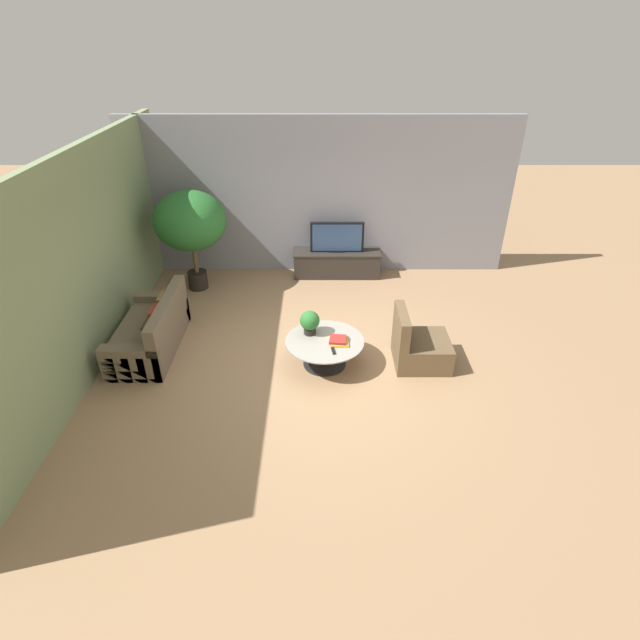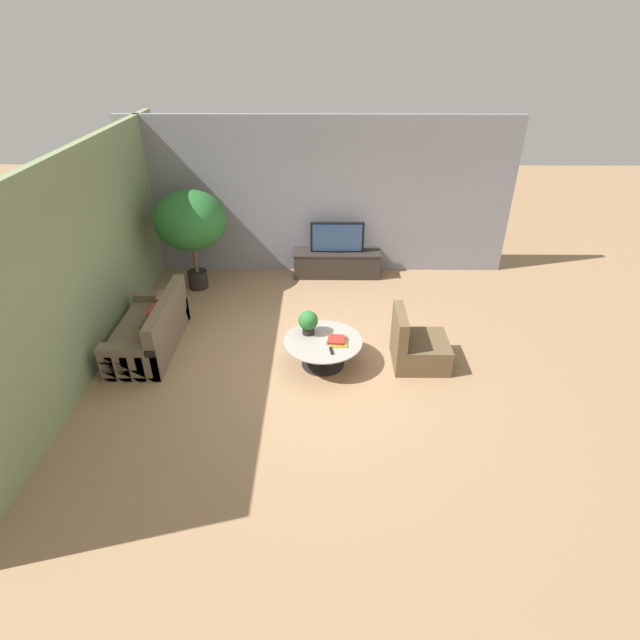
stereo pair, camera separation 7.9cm
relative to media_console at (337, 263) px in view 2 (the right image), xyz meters
name	(u,v)px [view 2 (the right image)]	position (x,y,z in m)	size (l,w,h in m)	color
ground_plane	(317,359)	(-0.36, -2.94, -0.27)	(24.00, 24.00, 0.00)	#9E7A56
back_wall_stone	(319,197)	(-0.36, 0.32, 1.23)	(7.40, 0.12, 3.00)	gray
side_wall_left	(84,262)	(-3.62, -2.74, 1.23)	(0.12, 7.40, 3.00)	gray
media_console	(337,263)	(0.00, 0.00, 0.00)	(1.72, 0.50, 0.51)	#2D2823
television	(337,237)	(0.00, 0.00, 0.54)	(1.04, 0.13, 0.60)	black
coffee_table	(323,347)	(-0.26, -3.06, 0.03)	(1.15, 1.15, 0.42)	black
couch_by_wall	(151,331)	(-2.93, -2.63, 0.02)	(0.84, 1.78, 0.84)	brown
armchair_wicker	(417,347)	(1.12, -3.01, 0.01)	(0.80, 0.76, 0.86)	brown
potted_palm_tall	(190,222)	(-2.66, -0.56, 1.05)	(1.29, 1.29, 1.87)	black
potted_plant_tabletop	(308,322)	(-0.48, -2.87, 0.36)	(0.29, 0.29, 0.37)	black
book_stack	(337,340)	(-0.06, -3.11, 0.19)	(0.28, 0.31, 0.07)	gold
remote_black	(331,351)	(-0.14, -3.35, 0.16)	(0.04, 0.16, 0.02)	black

